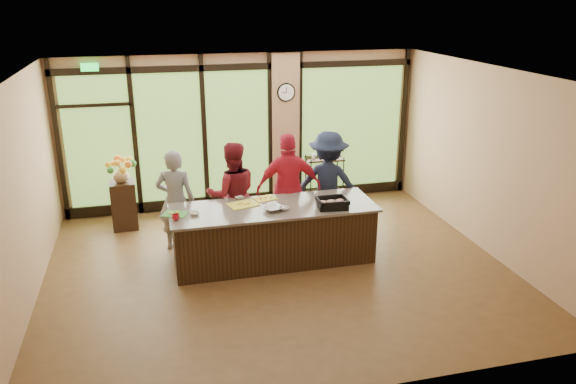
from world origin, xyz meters
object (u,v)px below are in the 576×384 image
roasting_pan (332,205)px  flower_stand (124,205)px  cook_left (176,200)px  island_base (273,235)px  bar_cart (324,173)px  cook_right (328,183)px

roasting_pan → flower_stand: 3.94m
cook_left → roasting_pan: size_ratio=3.77×
roasting_pan → island_base: bearing=170.6°
cook_left → flower_stand: (-0.88, 1.13, -0.42)m
flower_stand → bar_cart: bearing=3.9°
island_base → flower_stand: (-2.33, 1.97, -0.00)m
cook_right → roasting_pan: 1.17m
island_base → roasting_pan: size_ratio=6.84×
island_base → cook_left: bearing=150.1°
cook_right → bar_cart: bearing=-81.6°
cook_right → bar_cart: cook_right is taller
cook_right → flower_stand: size_ratio=2.10×
cook_right → roasting_pan: bearing=99.2°
island_base → roasting_pan: 1.06m
island_base → cook_right: 1.54m
island_base → cook_right: size_ratio=1.68×
island_base → roasting_pan: bearing=-16.6°
island_base → flower_stand: bearing=139.8°
cook_right → roasting_pan: cook_right is taller
bar_cart → island_base: bearing=-120.1°
island_base → flower_stand: 3.05m
flower_stand → roasting_pan: bearing=-37.5°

